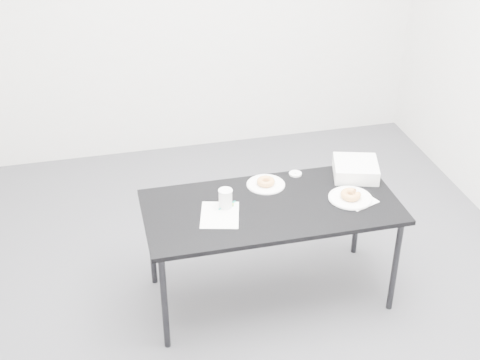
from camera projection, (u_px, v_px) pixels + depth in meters
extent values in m
plane|color=#454549|center=(238.00, 290.00, 4.28)|extent=(4.00, 4.00, 0.00)
cube|color=black|center=(271.00, 207.00, 3.90)|extent=(1.49, 0.70, 0.03)
cylinder|color=black|center=(164.00, 303.00, 3.69)|extent=(0.04, 0.04, 0.65)
cylinder|color=black|center=(151.00, 241.00, 4.18)|extent=(0.04, 0.04, 0.65)
cylinder|color=black|center=(395.00, 266.00, 3.97)|extent=(0.04, 0.04, 0.65)
cylinder|color=black|center=(358.00, 212.00, 4.46)|extent=(0.04, 0.04, 0.65)
cube|color=white|center=(220.00, 215.00, 3.80)|extent=(0.27, 0.32, 0.00)
cube|color=green|center=(230.00, 204.00, 3.89)|extent=(0.05, 0.05, 0.00)
cylinder|color=#0C8E77|center=(227.00, 205.00, 3.88)|extent=(0.12, 0.07, 0.01)
cube|color=white|center=(358.00, 200.00, 3.94)|extent=(0.23, 0.23, 0.00)
cylinder|color=white|center=(350.00, 198.00, 3.94)|extent=(0.26, 0.26, 0.01)
torus|color=#CB7E40|center=(351.00, 195.00, 3.93)|extent=(0.15, 0.15, 0.04)
cylinder|color=white|center=(266.00, 184.00, 4.08)|extent=(0.23, 0.23, 0.01)
torus|color=#CB7E40|center=(266.00, 181.00, 4.07)|extent=(0.14, 0.14, 0.04)
cylinder|color=white|center=(225.00, 198.00, 3.84)|extent=(0.08, 0.08, 0.12)
cylinder|color=white|center=(295.00, 174.00, 4.18)|extent=(0.08, 0.08, 0.01)
cube|color=white|center=(356.00, 169.00, 4.16)|extent=(0.33, 0.33, 0.09)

